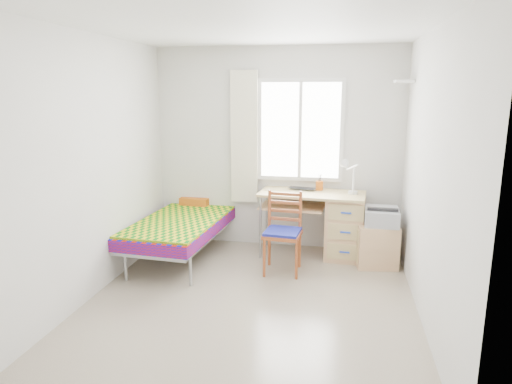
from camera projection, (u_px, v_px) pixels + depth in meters
floor at (251, 301)px, 4.55m from camera, size 3.50×3.50×0.00m
ceiling at (250, 26)px, 3.98m from camera, size 3.50×3.50×0.00m
wall_back at (277, 149)px, 5.94m from camera, size 3.20×0.00×3.20m
wall_left at (94, 167)px, 4.55m from camera, size 0.00×3.50×3.50m
wall_right at (430, 178)px, 3.97m from camera, size 0.00×3.50×3.50m
window at (300, 130)px, 5.81m from camera, size 1.10×0.04×1.30m
curtain at (244, 138)px, 5.92m from camera, size 0.35×0.05×1.70m
floating_shelf at (404, 81)px, 5.15m from camera, size 0.20×0.32×0.03m
bed at (186, 222)px, 5.79m from camera, size 1.07×2.05×0.86m
desk at (339, 223)px, 5.68m from camera, size 1.34×0.69×0.81m
chair at (284, 227)px, 5.21m from camera, size 0.43×0.43×0.93m
cabinet at (376, 245)px, 5.42m from camera, size 0.52×0.48×0.51m
printer at (382, 216)px, 5.36m from camera, size 0.40×0.46×0.19m
laptop at (301, 189)px, 5.77m from camera, size 0.37×0.28×0.03m
pen_cup at (319, 186)px, 5.79m from camera, size 0.10×0.10×0.12m
task_lamp at (349, 173)px, 5.42m from camera, size 0.24×0.33×0.45m
book at (300, 208)px, 5.76m from camera, size 0.27×0.31×0.02m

